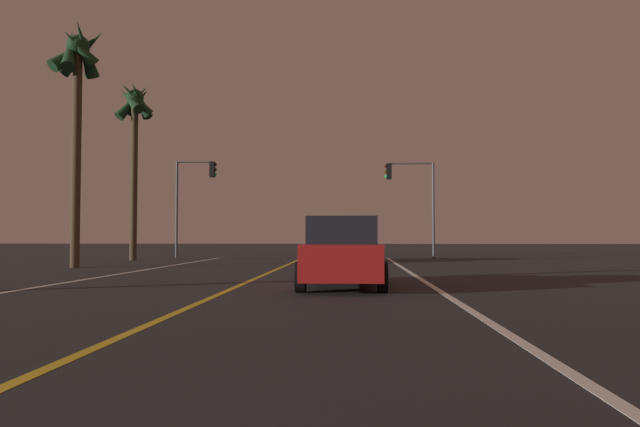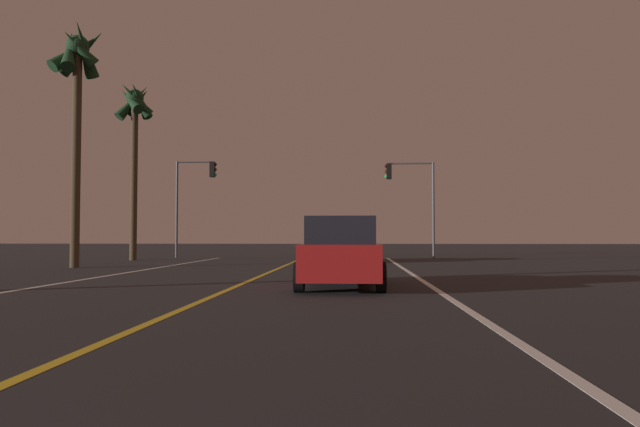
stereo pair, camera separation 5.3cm
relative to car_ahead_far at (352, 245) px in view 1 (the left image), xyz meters
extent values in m
cube|color=silver|center=(2.02, -15.87, -0.82)|extent=(0.16, 40.04, 0.01)
cube|color=silver|center=(-7.61, -15.87, -0.82)|extent=(0.16, 40.04, 0.01)
cube|color=gold|center=(-2.80, -15.87, -0.82)|extent=(0.16, 40.04, 0.01)
cylinder|color=black|center=(-0.90, 1.41, -0.48)|extent=(0.22, 0.68, 0.68)
cylinder|color=black|center=(0.90, 1.41, -0.48)|extent=(0.22, 0.68, 0.68)
cylinder|color=black|center=(-0.90, -1.29, -0.48)|extent=(0.22, 0.68, 0.68)
cylinder|color=black|center=(0.90, -1.29, -0.48)|extent=(0.22, 0.68, 0.68)
cube|color=#38383D|center=(0.00, 0.06, -0.16)|extent=(1.80, 4.30, 0.80)
cube|color=black|center=(0.00, -0.19, 0.56)|extent=(1.60, 2.10, 0.64)
cube|color=red|center=(-0.60, -2.04, -0.06)|extent=(0.24, 0.08, 0.16)
cube|color=red|center=(0.60, -2.04, -0.06)|extent=(0.24, 0.08, 0.16)
cylinder|color=black|center=(-1.09, -13.78, -0.48)|extent=(0.22, 0.68, 0.68)
cylinder|color=black|center=(0.71, -13.78, -0.48)|extent=(0.22, 0.68, 0.68)
cylinder|color=black|center=(-1.09, -16.48, -0.48)|extent=(0.22, 0.68, 0.68)
cylinder|color=black|center=(0.71, -16.48, -0.48)|extent=(0.22, 0.68, 0.68)
cube|color=maroon|center=(-0.19, -15.13, -0.16)|extent=(1.80, 4.30, 0.80)
cube|color=black|center=(-0.19, -15.38, 0.56)|extent=(1.60, 2.10, 0.64)
cube|color=red|center=(-0.79, -17.23, -0.06)|extent=(0.24, 0.08, 0.16)
cube|color=red|center=(0.41, -17.23, -0.06)|extent=(0.24, 0.08, 0.16)
cylinder|color=#4C4C51|center=(4.67, 4.65, 1.92)|extent=(0.14, 0.14, 5.49)
cylinder|color=#4C4C51|center=(3.41, 4.65, 4.62)|extent=(2.52, 0.10, 0.10)
cube|color=black|center=(2.15, 4.65, 4.17)|extent=(0.28, 0.36, 0.90)
sphere|color=#3A0605|center=(1.99, 4.65, 4.47)|extent=(0.20, 0.20, 0.20)
sphere|color=#3C2706|center=(1.99, 4.65, 4.17)|extent=(0.20, 0.20, 0.20)
sphere|color=#19E059|center=(1.99, 4.65, 3.87)|extent=(0.20, 0.20, 0.20)
cylinder|color=#4C4C51|center=(-10.26, 4.65, 2.01)|extent=(0.14, 0.14, 5.66)
cylinder|color=#4C4C51|center=(-9.21, 4.65, 4.79)|extent=(2.10, 0.10, 0.10)
cube|color=black|center=(-8.16, 4.65, 4.34)|extent=(0.28, 0.36, 0.90)
sphere|color=#3A0605|center=(-8.00, 4.65, 4.64)|extent=(0.20, 0.20, 0.20)
sphere|color=#3C2706|center=(-8.00, 4.65, 4.34)|extent=(0.20, 0.20, 0.20)
sphere|color=#19E059|center=(-8.00, 4.65, 4.04)|extent=(0.20, 0.20, 0.20)
cylinder|color=#473826|center=(-10.94, -6.64, 3.49)|extent=(0.36, 0.36, 8.62)
sphere|color=#19381E|center=(-10.94, -6.64, 8.05)|extent=(0.90, 0.90, 0.90)
cone|color=#19381E|center=(-10.64, -6.68, 7.90)|extent=(0.76, 1.72, 2.23)
cone|color=#19381E|center=(-10.90, -6.34, 7.90)|extent=(2.21, 0.84, 1.97)
cone|color=#19381E|center=(-11.17, -6.45, 7.90)|extent=(1.78, 2.01, 2.00)
cone|color=#19381E|center=(-11.22, -6.75, 7.90)|extent=(1.20, 1.97, 2.20)
cone|color=#19381E|center=(-10.77, -6.89, 7.90)|extent=(1.57, 1.32, 1.54)
cylinder|color=#473826|center=(-11.32, 0.60, 3.30)|extent=(0.36, 0.36, 8.24)
sphere|color=#19381E|center=(-11.32, 0.60, 7.67)|extent=(0.90, 0.90, 0.90)
cone|color=#19381E|center=(-11.02, 0.55, 7.52)|extent=(0.88, 2.03, 1.82)
cone|color=#19381E|center=(-11.30, 0.90, 7.52)|extent=(1.54, 0.65, 1.57)
cone|color=#19381E|center=(-11.50, 0.83, 7.52)|extent=(1.85, 1.63, 2.16)
cone|color=#19381E|center=(-11.50, 0.36, 7.52)|extent=(1.95, 1.73, 1.73)
cone|color=#19381E|center=(-11.17, 0.33, 7.52)|extent=(1.84, 1.36, 1.85)
camera|label=1|loc=(0.06, -29.59, 0.42)|focal=33.34mm
camera|label=2|loc=(0.12, -29.59, 0.42)|focal=33.34mm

